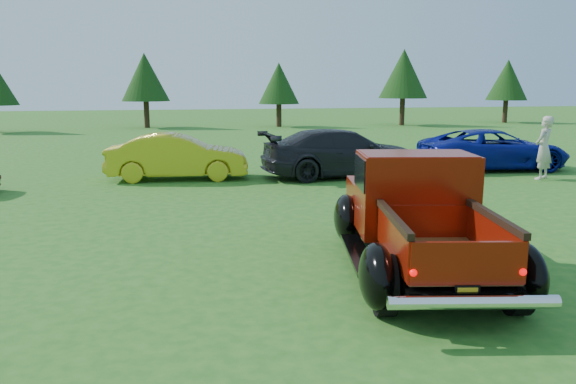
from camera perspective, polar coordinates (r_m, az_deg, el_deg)
The scene contains 10 objects.
ground at distance 9.33m, azimuth -0.25°, elevation -7.05°, with size 120.00×120.00×0.00m, color #26631C.
tree_mid_left at distance 39.71m, azimuth -14.33°, elevation 11.23°, with size 3.20×3.20×5.00m.
tree_mid_right at distance 39.48m, azimuth -0.94°, elevation 10.96°, with size 2.82×2.82×4.40m.
tree_east at distance 41.75m, azimuth 11.66°, elevation 11.68°, with size 3.46×3.46×5.40m.
tree_far_east at distance 46.96m, azimuth 21.39°, elevation 10.55°, with size 3.07×3.07×4.80m.
pickup_truck at distance 9.13m, azimuth 12.69°, elevation -2.09°, with size 3.09×5.18×1.82m.
show_car_yellow at distance 17.61m, azimuth -11.14°, elevation 3.55°, with size 1.48×4.25×1.40m, color gold.
show_car_grey at distance 17.89m, azimuth 5.58°, elevation 3.97°, with size 2.10×5.17×1.50m, color black.
show_car_blue at distance 20.57m, azimuth 20.15°, elevation 4.08°, with size 2.29×4.97×1.38m, color navy.
spectator at distance 18.91m, azimuth 24.54°, elevation 4.10°, with size 0.71×0.47×1.95m, color #BAAFA1.
Camera 1 is at (-1.87, -8.69, 2.86)m, focal length 35.00 mm.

